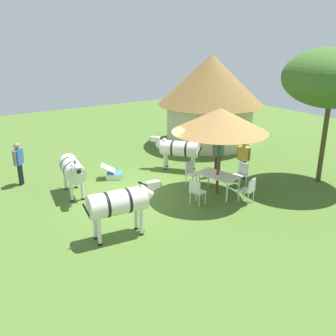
# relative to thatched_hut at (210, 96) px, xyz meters

# --- Properties ---
(ground_plane) EXTENTS (36.00, 36.00, 0.00)m
(ground_plane) POSITION_rel_thatched_hut_xyz_m (3.83, -6.37, -2.54)
(ground_plane) COLOR #4A6B29
(thatched_hut) EXTENTS (5.41, 5.41, 4.63)m
(thatched_hut) POSITION_rel_thatched_hut_xyz_m (0.00, 0.00, 0.00)
(thatched_hut) COLOR beige
(thatched_hut) RESTS_ON ground_plane
(shade_umbrella) EXTENTS (3.35, 3.35, 3.15)m
(shade_umbrella) POSITION_rel_thatched_hut_xyz_m (5.33, -4.06, 0.19)
(shade_umbrella) COLOR brown
(shade_umbrella) RESTS_ON ground_plane
(patio_dining_table) EXTENTS (1.64, 1.13, 0.74)m
(patio_dining_table) POSITION_rel_thatched_hut_xyz_m (5.33, -4.06, -1.88)
(patio_dining_table) COLOR silver
(patio_dining_table) RESTS_ON ground_plane
(patio_chair_near_hut) EXTENTS (0.47, 0.45, 0.90)m
(patio_chair_near_hut) POSITION_rel_thatched_hut_xyz_m (5.25, -2.78, -2.02)
(patio_chair_near_hut) COLOR silver
(patio_chair_near_hut) RESTS_ON ground_plane
(patio_chair_east_end) EXTENTS (0.49, 0.51, 0.90)m
(patio_chair_east_end) POSITION_rel_thatched_hut_xyz_m (4.07, -4.28, -2.02)
(patio_chair_east_end) COLOR white
(patio_chair_east_end) RESTS_ON ground_plane
(patio_chair_near_lawn) EXTENTS (0.54, 0.52, 0.90)m
(patio_chair_near_lawn) POSITION_rel_thatched_hut_xyz_m (5.67, -5.29, -2.02)
(patio_chair_near_lawn) COLOR white
(patio_chair_near_lawn) RESTS_ON ground_plane
(patio_chair_west_end) EXTENTS (0.52, 0.54, 0.90)m
(patio_chair_west_end) POSITION_rel_thatched_hut_xyz_m (6.57, -3.72, -2.02)
(patio_chair_west_end) COLOR silver
(patio_chair_west_end) RESTS_ON ground_plane
(guest_beside_umbrella) EXTENTS (0.53, 0.34, 1.57)m
(guest_beside_umbrella) POSITION_rel_thatched_hut_xyz_m (4.75, -2.20, -1.60)
(guest_beside_umbrella) COLOR black
(guest_beside_umbrella) RESTS_ON ground_plane
(guest_behind_table) EXTENTS (0.24, 0.61, 1.70)m
(guest_behind_table) POSITION_rel_thatched_hut_xyz_m (3.91, -2.81, -1.52)
(guest_behind_table) COLOR black
(guest_behind_table) RESTS_ON ground_plane
(standing_watcher) EXTENTS (0.49, 0.44, 1.67)m
(standing_watcher) POSITION_rel_thatched_hut_xyz_m (0.41, -9.77, -1.53)
(standing_watcher) COLOR black
(standing_watcher) RESTS_ON ground_plane
(striped_lounge_chair) EXTENTS (0.87, 0.97, 0.59)m
(striped_lounge_chair) POSITION_rel_thatched_hut_xyz_m (1.77, -6.54, -2.29)
(striped_lounge_chair) COLOR #3276B7
(striped_lounge_chair) RESTS_ON ground_plane
(zebra_nearest_camera) EXTENTS (0.90, 2.32, 1.59)m
(zebra_nearest_camera) POSITION_rel_thatched_hut_xyz_m (6.14, -8.41, -1.48)
(zebra_nearest_camera) COLOR silver
(zebra_nearest_camera) RESTS_ON ground_plane
(zebra_by_umbrella) EXTENTS (1.88, 1.65, 1.46)m
(zebra_by_umbrella) POSITION_rel_thatched_hut_xyz_m (2.39, -3.70, -1.61)
(zebra_by_umbrella) COLOR silver
(zebra_by_umbrella) RESTS_ON ground_plane
(zebra_toward_hut) EXTENTS (2.23, 0.94, 1.51)m
(zebra_toward_hut) POSITION_rel_thatched_hut_xyz_m (2.53, -8.43, -1.56)
(zebra_toward_hut) COLOR silver
(zebra_toward_hut) RESTS_ON ground_plane
(acacia_tree_left_background) EXTENTS (3.62, 3.62, 5.11)m
(acacia_tree_left_background) POSITION_rel_thatched_hut_xyz_m (6.66, 0.09, 1.48)
(acacia_tree_left_background) COLOR #484420
(acacia_tree_left_background) RESTS_ON ground_plane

